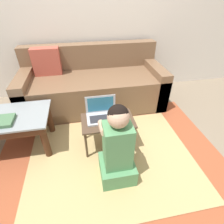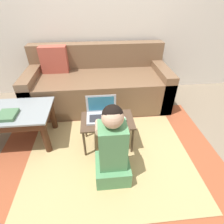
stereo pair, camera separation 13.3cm
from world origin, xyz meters
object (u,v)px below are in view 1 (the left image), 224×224
(couch, at_px, (93,85))
(laptop, at_px, (102,115))
(person_seated, at_px, (117,150))
(computer_mouse, at_px, (124,119))
(book_on_table, at_px, (4,121))
(laptop_desk, at_px, (108,124))

(couch, xyz_separation_m, laptop, (0.01, -0.87, 0.10))
(couch, distance_m, person_seated, 1.33)
(laptop, height_order, computer_mouse, laptop)
(book_on_table, bearing_deg, laptop, -0.42)
(computer_mouse, bearing_deg, couch, 103.55)
(couch, bearing_deg, laptop, -89.09)
(person_seated, bearing_deg, laptop, 98.37)
(person_seated, bearing_deg, laptop_desk, 91.91)
(person_seated, height_order, book_on_table, person_seated)
(laptop_desk, bearing_deg, couch, 94.17)
(couch, bearing_deg, laptop_desk, -85.83)
(laptop, bearing_deg, couch, 90.91)
(couch, distance_m, laptop_desk, 0.93)
(couch, relative_size, person_seated, 2.50)
(couch, relative_size, book_on_table, 10.16)
(book_on_table, bearing_deg, computer_mouse, -4.41)
(laptop, xyz_separation_m, computer_mouse, (0.22, -0.08, -0.02))
(couch, relative_size, laptop, 6.27)
(laptop, relative_size, person_seated, 0.40)
(couch, xyz_separation_m, book_on_table, (-0.91, -0.87, 0.14))
(computer_mouse, bearing_deg, laptop_desk, 170.21)
(laptop_desk, relative_size, laptop, 1.73)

